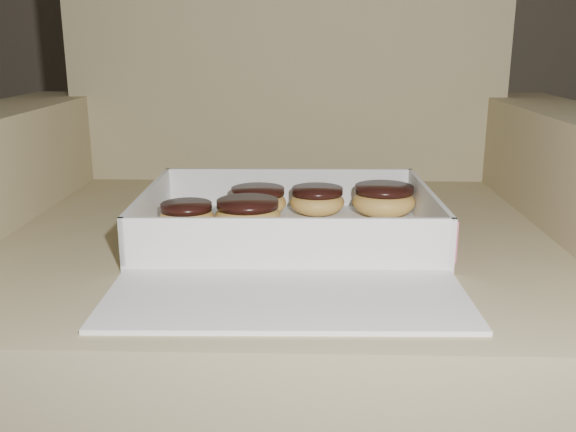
{
  "coord_description": "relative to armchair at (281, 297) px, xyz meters",
  "views": [
    {
      "loc": [
        0.72,
        -0.04,
        0.71
      ],
      "look_at": [
        0.69,
        0.77,
        0.48
      ],
      "focal_mm": 40.0,
      "sensor_mm": 36.0,
      "label": 1
    }
  ],
  "objects": [
    {
      "name": "donut_b",
      "position": [
        -0.12,
        -0.12,
        0.16
      ],
      "size": [
        0.07,
        0.07,
        0.04
      ],
      "color": "gold",
      "rests_on": "bakery_box"
    },
    {
      "name": "crumb_b",
      "position": [
        0.07,
        -0.14,
        0.15
      ],
      "size": [
        0.01,
        0.01,
        0.0
      ],
      "primitive_type": "ellipsoid",
      "color": "black",
      "rests_on": "bakery_box"
    },
    {
      "name": "donut_a",
      "position": [
        -0.04,
        -0.12,
        0.17
      ],
      "size": [
        0.09,
        0.09,
        0.04
      ],
      "color": "gold",
      "rests_on": "bakery_box"
    },
    {
      "name": "crumb_d",
      "position": [
        -0.14,
        -0.2,
        0.15
      ],
      "size": [
        0.01,
        0.01,
        0.0
      ],
      "primitive_type": "ellipsoid",
      "color": "black",
      "rests_on": "bakery_box"
    },
    {
      "name": "donut_d",
      "position": [
        0.05,
        -0.03,
        0.16
      ],
      "size": [
        0.08,
        0.08,
        0.04
      ],
      "color": "gold",
      "rests_on": "bakery_box"
    },
    {
      "name": "donut_e",
      "position": [
        0.15,
        -0.04,
        0.17
      ],
      "size": [
        0.09,
        0.09,
        0.04
      ],
      "color": "gold",
      "rests_on": "bakery_box"
    },
    {
      "name": "donut_c",
      "position": [
        -0.03,
        -0.04,
        0.17
      ],
      "size": [
        0.08,
        0.08,
        0.04
      ],
      "color": "gold",
      "rests_on": "bakery_box"
    },
    {
      "name": "crumb_a",
      "position": [
        -0.05,
        -0.19,
        0.15
      ],
      "size": [
        0.01,
        0.01,
        0.0
      ],
      "primitive_type": "ellipsoid",
      "color": "black",
      "rests_on": "bakery_box"
    },
    {
      "name": "crumb_e",
      "position": [
        -0.12,
        -0.17,
        0.15
      ],
      "size": [
        0.01,
        0.01,
        0.0
      ],
      "primitive_type": "ellipsoid",
      "color": "black",
      "rests_on": "bakery_box"
    },
    {
      "name": "armchair",
      "position": [
        0.0,
        0.0,
        0.0
      ],
      "size": [
        0.98,
        0.82,
        1.02
      ],
      "color": "tan",
      "rests_on": "floor"
    },
    {
      "name": "crumb_c",
      "position": [
        -0.02,
        -0.23,
        0.15
      ],
      "size": [
        0.01,
        0.01,
        0.0
      ],
      "primitive_type": "ellipsoid",
      "color": "black",
      "rests_on": "bakery_box"
    },
    {
      "name": "bakery_box",
      "position": [
        0.02,
        -0.15,
        0.15
      ],
      "size": [
        0.38,
        0.44,
        0.06
      ],
      "rotation": [
        0.0,
        0.0,
        0.02
      ],
      "color": "white",
      "rests_on": "armchair"
    }
  ]
}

